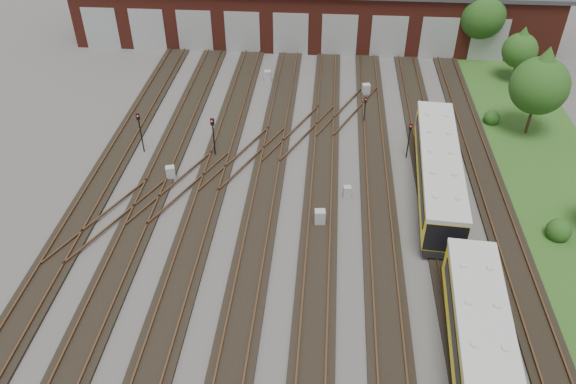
{
  "coord_description": "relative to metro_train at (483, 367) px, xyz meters",
  "views": [
    {
      "loc": [
        2.19,
        -21.55,
        24.24
      ],
      "look_at": [
        -0.15,
        7.52,
        2.0
      ],
      "focal_mm": 35.0,
      "sensor_mm": 36.0,
      "label": 1
    }
  ],
  "objects": [
    {
      "name": "tree_1",
      "position": [
        9.79,
        34.63,
        1.57
      ],
      "size": [
        3.23,
        3.23,
        5.35
      ],
      "color": "#312516",
      "rests_on": "ground"
    },
    {
      "name": "bush_1",
      "position": [
        6.06,
        26.22,
        -1.19
      ],
      "size": [
        1.36,
        1.36,
        1.36
      ],
      "primitive_type": "sphere",
      "color": "#1C4212",
      "rests_on": "ground"
    },
    {
      "name": "track_network",
      "position": [
        -10.17,
        5.61,
        -1.76
      ],
      "size": [
        30.4,
        70.0,
        0.33
      ],
      "color": "black",
      "rests_on": "ground"
    },
    {
      "name": "bush_2",
      "position": [
        11.94,
        33.39,
        -1.31
      ],
      "size": [
        1.13,
        1.13,
        1.13
      ],
      "primitive_type": "sphere",
      "color": "#1C4212",
      "rests_on": "ground"
    },
    {
      "name": "relay_cabinet_1",
      "position": [
        -13.71,
        32.63,
        -1.36
      ],
      "size": [
        0.62,
        0.52,
        1.03
      ],
      "primitive_type": "cube",
      "rotation": [
        0.0,
        0.0,
        0.01
      ],
      "color": "#A1A3A6",
      "rests_on": "ground"
    },
    {
      "name": "relay_cabinet_4",
      "position": [
        -6.18,
        14.94,
        -1.43
      ],
      "size": [
        0.58,
        0.51,
        0.88
      ],
      "primitive_type": "cube",
      "rotation": [
        0.0,
        0.0,
        0.13
      ],
      "color": "#A1A3A6",
      "rests_on": "ground"
    },
    {
      "name": "signal_mast_3",
      "position": [
        -1.58,
        20.27,
        0.05
      ],
      "size": [
        0.26,
        0.24,
        3.0
      ],
      "rotation": [
        0.0,
        0.0,
        -0.22
      ],
      "color": "black",
      "rests_on": "ground"
    },
    {
      "name": "grass_verge",
      "position": [
        9.0,
        15.02,
        -1.84
      ],
      "size": [
        8.0,
        55.0,
        0.05
      ],
      "primitive_type": "cube",
      "color": "#204517",
      "rests_on": "ground"
    },
    {
      "name": "metro_train",
      "position": [
        0.0,
        0.0,
        0.0
      ],
      "size": [
        3.62,
        46.68,
        3.0
      ],
      "rotation": [
        0.0,
        0.0,
        -0.07
      ],
      "color": "black",
      "rests_on": "ground"
    },
    {
      "name": "bush_0",
      "position": [
        7.29,
        11.77,
        -1.07
      ],
      "size": [
        1.59,
        1.59,
        1.59
      ],
      "primitive_type": "sphere",
      "color": "#1C4212",
      "rests_on": "ground"
    },
    {
      "name": "relay_cabinet_0",
      "position": [
        -19.03,
        16.06,
        -1.34
      ],
      "size": [
        0.76,
        0.68,
        1.06
      ],
      "primitive_type": "cube",
      "rotation": [
        0.0,
        0.0,
        0.27
      ],
      "color": "#A1A3A6",
      "rests_on": "ground"
    },
    {
      "name": "signal_mast_1",
      "position": [
        -16.35,
        19.27,
        0.29
      ],
      "size": [
        0.3,
        0.28,
        3.36
      ],
      "rotation": [
        0.0,
        0.0,
        -0.17
      ],
      "color": "black",
      "rests_on": "ground"
    },
    {
      "name": "tree_0",
      "position": [
        7.04,
        39.88,
        3.15
      ],
      "size": [
        4.72,
        4.72,
        7.82
      ],
      "color": "#312516",
      "rests_on": "ground"
    },
    {
      "name": "relay_cabinet_2",
      "position": [
        -7.98,
        11.8,
        -1.29
      ],
      "size": [
        0.74,
        0.64,
        1.15
      ],
      "primitive_type": "cube",
      "rotation": [
        0.0,
        0.0,
        0.1
      ],
      "color": "#A1A3A6",
      "rests_on": "ground"
    },
    {
      "name": "maintenance_shed",
      "position": [
        -10.01,
        44.99,
        1.34
      ],
      "size": [
        51.0,
        12.5,
        6.35
      ],
      "color": "#581F16",
      "rests_on": "ground"
    },
    {
      "name": "signal_mast_2",
      "position": [
        -4.73,
        25.19,
        -0.25
      ],
      "size": [
        0.24,
        0.22,
        2.5
      ],
      "rotation": [
        0.0,
        0.0,
        0.1
      ],
      "color": "black",
      "rests_on": "ground"
    },
    {
      "name": "relay_cabinet_3",
      "position": [
        -4.42,
        30.36,
        -1.3
      ],
      "size": [
        0.79,
        0.7,
        1.14
      ],
      "primitive_type": "cube",
      "rotation": [
        0.0,
        0.0,
        0.22
      ],
      "color": "#A1A3A6",
      "rests_on": "ground"
    },
    {
      "name": "tree_2",
      "position": [
        8.6,
        24.79,
        2.97
      ],
      "size": [
        4.54,
        4.54,
        7.53
      ],
      "color": "#312516",
      "rests_on": "ground"
    },
    {
      "name": "signal_mast_0",
      "position": [
        -22.07,
        19.5,
        0.28
      ],
      "size": [
        0.27,
        0.26,
        3.38
      ],
      "rotation": [
        0.0,
        0.0,
        0.17
      ],
      "color": "black",
      "rests_on": "ground"
    },
    {
      "name": "ground",
      "position": [
        -10.0,
        5.02,
        -1.87
      ],
      "size": [
        120.0,
        120.0,
        0.0
      ],
      "primitive_type": "plane",
      "color": "#44413F",
      "rests_on": "ground"
    }
  ]
}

